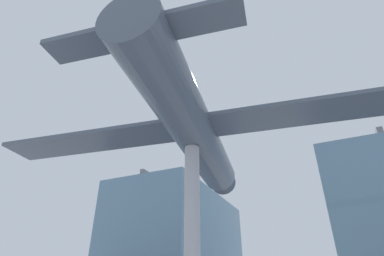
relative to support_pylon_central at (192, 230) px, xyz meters
The scene contains 3 objects.
glass_pavilion_left 19.19m from the support_pylon_central, 118.23° to the left, with size 8.24×15.79×10.84m.
support_pylon_central is the anchor object (origin of this frame).
suspended_airplane 4.55m from the support_pylon_central, 98.82° to the left, with size 19.70×15.03×3.54m.
Camera 1 is at (4.99, -10.98, 1.33)m, focal length 28.00 mm.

